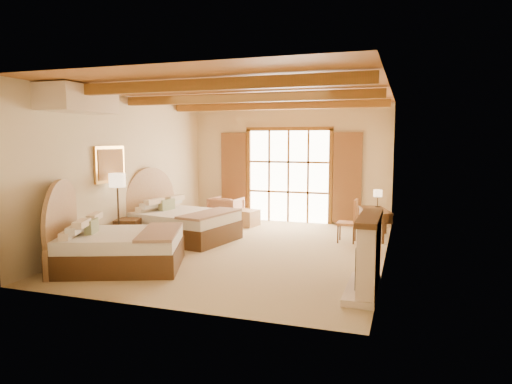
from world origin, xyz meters
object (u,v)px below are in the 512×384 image
at_px(bed_far, 178,221).
at_px(nightstand, 128,232).
at_px(armchair, 226,210).
at_px(desk, 375,223).
at_px(bed_near, 113,244).

distance_m(bed_far, nightstand, 1.17).
distance_m(armchair, desk, 3.99).
bearing_deg(nightstand, bed_far, 37.00).
relative_size(nightstand, desk, 0.43).
bearing_deg(bed_far, desk, 31.30).
height_order(bed_far, desk, bed_far).
bearing_deg(desk, armchair, 155.11).
distance_m(nightstand, armchair, 3.26).
distance_m(bed_near, armchair, 4.61).
bearing_deg(bed_near, armchair, 65.19).
height_order(bed_far, nightstand, bed_far).
height_order(bed_near, nightstand, bed_near).
bearing_deg(desk, nightstand, -169.19).
bearing_deg(desk, bed_far, -175.76).
bearing_deg(bed_near, bed_far, 68.90).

